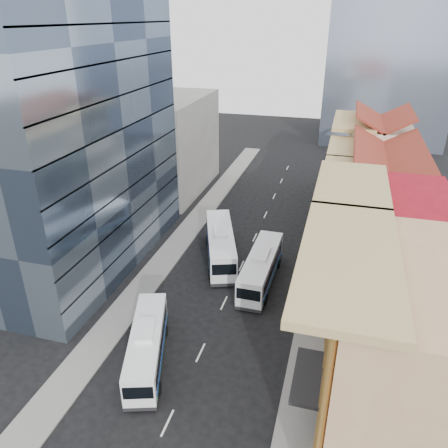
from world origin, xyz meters
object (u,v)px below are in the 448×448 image
(office_tower, at_px, (67,125))
(bus_right, at_px, (261,267))
(shophouse_tan, at_px, (400,353))
(bus_left_near, at_px, (147,345))
(bus_left_far, at_px, (221,244))

(office_tower, xyz_separation_m, bus_right, (19.62, 0.46, -13.24))
(shophouse_tan, height_order, bus_right, shophouse_tan)
(office_tower, relative_size, bus_left_near, 2.96)
(office_tower, distance_m, bus_left_far, 19.85)
(shophouse_tan, bearing_deg, bus_left_far, 132.93)
(office_tower, xyz_separation_m, bus_left_near, (13.35, -13.01, -13.37))
(bus_right, bearing_deg, office_tower, -177.79)
(shophouse_tan, xyz_separation_m, office_tower, (-31.00, 14.00, 9.00))
(shophouse_tan, relative_size, bus_left_near, 1.38)
(shophouse_tan, xyz_separation_m, bus_left_near, (-17.65, 0.99, -4.37))
(bus_right, bearing_deg, bus_left_far, 148.01)
(office_tower, xyz_separation_m, bus_left_far, (14.42, 3.82, -13.10))
(bus_left_near, bearing_deg, office_tower, 117.64)
(office_tower, bearing_deg, shophouse_tan, -24.30)
(bus_left_near, distance_m, bus_right, 14.86)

